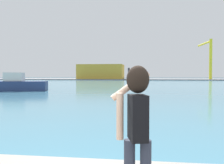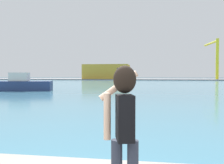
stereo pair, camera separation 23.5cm
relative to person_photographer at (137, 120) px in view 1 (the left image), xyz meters
The scene contains 7 objects.
ground_plane 49.60m from the person_photographer, 90.89° to the left, with size 220.00×220.00×0.00m, color #334751.
harbor_water 51.60m from the person_photographer, 90.86° to the left, with size 140.00×100.00×0.02m, color teal.
far_shore_dock 91.58m from the person_photographer, 90.48° to the left, with size 140.00×20.00×0.36m, color gray.
person_photographer is the anchor object (origin of this frame).
boat_moored 29.98m from the person_photographer, 120.91° to the left, with size 6.72×3.66×2.29m.
warehouse_left 90.39m from the person_photographer, 100.21° to the left, with size 16.91×11.02×5.46m, color gold.
port_crane 90.25m from the person_photographer, 75.17° to the left, with size 1.98×14.17×13.98m.
Camera 1 is at (0.85, -2.56, 2.09)m, focal length 38.84 mm.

